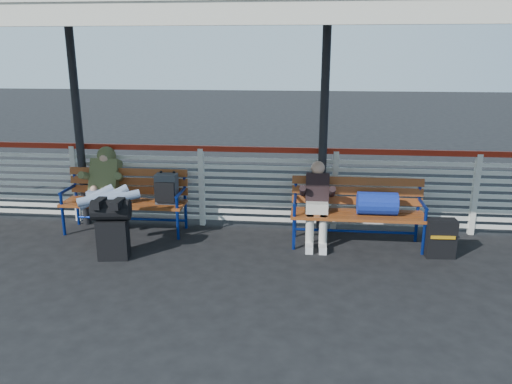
# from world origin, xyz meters

# --- Properties ---
(ground) EXTENTS (60.00, 60.00, 0.00)m
(ground) POSITION_xyz_m (0.00, 0.00, 0.00)
(ground) COLOR black
(ground) RESTS_ON ground
(fence) EXTENTS (12.08, 0.08, 1.24)m
(fence) POSITION_xyz_m (0.00, 1.90, 0.66)
(fence) COLOR silver
(fence) RESTS_ON ground
(canopy) EXTENTS (12.60, 3.60, 3.16)m
(canopy) POSITION_xyz_m (-0.00, 0.87, 3.04)
(canopy) COLOR silver
(canopy) RESTS_ON ground
(luggage_stack) EXTENTS (0.51, 0.33, 0.79)m
(luggage_stack) POSITION_xyz_m (-0.87, 0.49, 0.43)
(luggage_stack) COLOR black
(luggage_stack) RESTS_ON ground
(bench_left) EXTENTS (1.80, 0.56, 0.92)m
(bench_left) POSITION_xyz_m (-0.89, 1.52, 0.59)
(bench_left) COLOR #95411C
(bench_left) RESTS_ON ground
(bench_right) EXTENTS (1.80, 0.56, 0.92)m
(bench_right) POSITION_xyz_m (2.39, 1.30, 0.58)
(bench_right) COLOR #95411C
(bench_right) RESTS_ON ground
(traveler_man) EXTENTS (0.94, 1.64, 0.77)m
(traveler_man) POSITION_xyz_m (-1.21, 1.18, 0.69)
(traveler_man) COLOR #8FA4C1
(traveler_man) RESTS_ON ground
(companion_person) EXTENTS (0.32, 0.66, 1.15)m
(companion_person) POSITION_xyz_m (1.73, 1.29, 0.60)
(companion_person) COLOR beige
(companion_person) RESTS_ON ground
(suitcase_side) EXTENTS (0.38, 0.24, 0.51)m
(suitcase_side) POSITION_xyz_m (3.33, 0.99, 0.26)
(suitcase_side) COLOR black
(suitcase_side) RESTS_ON ground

